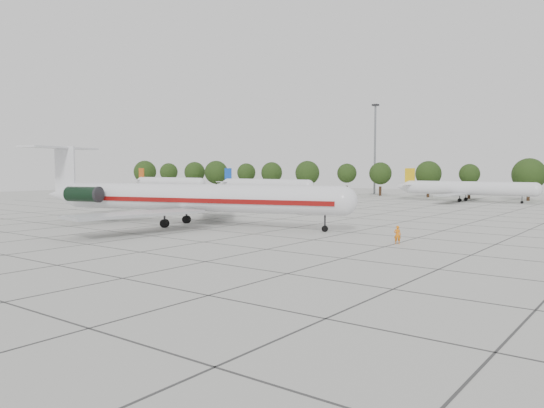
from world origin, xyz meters
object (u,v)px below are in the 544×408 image
(main_airliner, at_px, (180,197))
(bg_airliner_b, at_px, (265,185))
(floodlight_mast, at_px, (375,144))
(bg_airliner_c, at_px, (467,189))
(ground_crew, at_px, (397,235))
(bg_airliner_a, at_px, (169,182))

(main_airliner, height_order, bg_airliner_b, main_airliner)
(bg_airliner_b, bearing_deg, floodlight_mast, 52.29)
(bg_airliner_b, height_order, bg_airliner_c, same)
(bg_airliner_b, relative_size, floodlight_mast, 1.11)
(bg_airliner_c, distance_m, floodlight_mast, 38.16)
(main_airliner, xyz_separation_m, floodlight_mast, (-16.77, 90.72, 10.57))
(floodlight_mast, bearing_deg, main_airliner, -79.52)
(main_airliner, relative_size, bg_airliner_c, 1.56)
(ground_crew, bearing_deg, floodlight_mast, -81.02)
(ground_crew, distance_m, floodlight_mast, 101.64)
(bg_airliner_a, bearing_deg, main_airliner, -41.23)
(bg_airliner_c, bearing_deg, bg_airliner_b, -172.17)
(floodlight_mast, bearing_deg, bg_airliner_c, -30.51)
(ground_crew, xyz_separation_m, floodlight_mast, (-46.19, 89.54, 13.37))
(ground_crew, height_order, bg_airliner_a, bg_airliner_a)
(bg_airliner_a, relative_size, bg_airliner_c, 1.00)
(ground_crew, height_order, floodlight_mast, floodlight_mast)
(floodlight_mast, bearing_deg, bg_airliner_b, -127.71)
(main_airliner, distance_m, bg_airliner_a, 101.00)
(bg_airliner_b, distance_m, floodlight_mast, 34.21)
(ground_crew, distance_m, bg_airliner_a, 124.03)
(main_airliner, xyz_separation_m, bg_airliner_c, (14.60, 72.23, -0.80))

